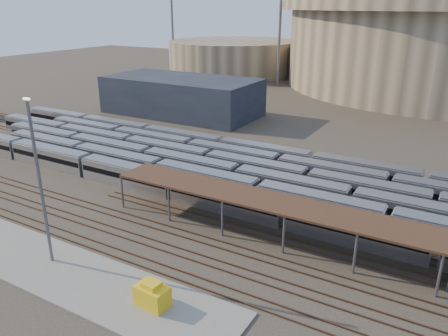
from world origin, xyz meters
name	(u,v)px	position (x,y,z in m)	size (l,w,h in m)	color
ground	(161,223)	(0.00, 0.00, 0.00)	(420.00, 420.00, 0.00)	#383026
apron	(47,265)	(-5.00, -15.00, 0.10)	(50.00, 9.00, 0.20)	gray
subway_trains	(229,171)	(0.56, 18.50, 1.80)	(128.23, 23.90, 3.60)	silver
inspection_shed	(327,215)	(22.00, 4.00, 4.98)	(60.30, 6.00, 5.30)	slate
empty_tracks	(137,238)	(0.00, -5.00, 0.09)	(170.00, 9.62, 0.18)	#4C3323
secondary_arena	(233,57)	(-60.00, 130.00, 7.00)	(56.00, 56.00, 14.00)	tan
service_building	(181,96)	(-35.00, 55.00, 5.00)	(42.00, 20.00, 10.00)	#1E232D
floodlight_0	(280,28)	(-30.00, 110.00, 20.65)	(4.00, 1.00, 38.40)	slate
floodlight_1	(172,24)	(-85.00, 120.00, 20.65)	(4.00, 1.00, 38.40)	slate
floodlight_3	(368,24)	(-10.00, 160.00, 20.65)	(4.00, 1.00, 38.40)	slate
yard_light_pole	(40,184)	(-5.16, -14.11, 9.95)	(0.80, 0.36, 19.33)	slate
yellow_equipment	(152,296)	(10.32, -14.65, 1.26)	(3.40, 2.12, 2.12)	yellow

